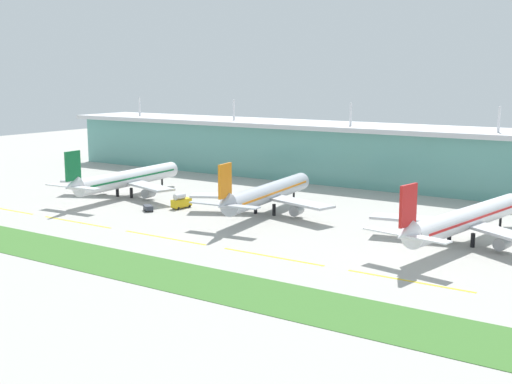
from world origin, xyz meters
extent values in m
plane|color=#A8A59E|center=(0.00, 0.00, 0.00)|extent=(600.00, 600.00, 0.00)
cube|color=#5B9E93|center=(0.00, 109.43, 10.72)|extent=(280.00, 28.00, 21.45)
cube|color=silver|center=(0.00, 109.43, 22.35)|extent=(288.00, 34.00, 1.80)
cylinder|color=silver|center=(-112.00, 103.83, 27.75)|extent=(0.90, 0.90, 9.00)
cylinder|color=silver|center=(-56.00, 103.83, 27.75)|extent=(0.90, 0.90, 9.00)
cylinder|color=silver|center=(0.00, 103.83, 27.75)|extent=(0.90, 0.90, 9.00)
cylinder|color=silver|center=(56.00, 103.83, 27.75)|extent=(0.90, 0.90, 9.00)
cylinder|color=silver|center=(-54.48, 36.78, 6.50)|extent=(9.64, 51.00, 5.80)
cone|color=silver|center=(-56.56, 64.05, 6.50)|extent=(5.80, 4.41, 5.51)
cone|color=silver|center=(-52.32, 8.51, 7.70)|extent=(5.42, 6.98, 5.72)
cube|color=#146B38|center=(-52.40, 9.50, 14.15)|extent=(1.18, 6.43, 9.50)
cube|color=silver|center=(-57.84, 8.59, 7.50)|extent=(10.21, 3.95, 0.36)
cube|color=silver|center=(-46.87, 9.42, 7.50)|extent=(10.21, 3.95, 0.36)
cube|color=#B7BABF|center=(-66.10, 31.45, 5.20)|extent=(24.52, 16.75, 0.70)
cylinder|color=gray|center=(-65.02, 32.98, 2.40)|extent=(3.53, 4.73, 3.20)
cube|color=#B7BABF|center=(-42.17, 33.28, 5.20)|extent=(24.93, 13.75, 0.70)
cylinder|color=gray|center=(-43.48, 34.63, 2.40)|extent=(3.53, 4.73, 3.20)
cylinder|color=black|center=(-55.92, 55.74, 1.80)|extent=(0.70, 0.70, 3.60)
cylinder|color=black|center=(-57.44, 33.54, 1.80)|extent=(1.10, 1.10, 3.60)
cylinder|color=black|center=(-51.06, 34.03, 1.80)|extent=(1.10, 1.10, 3.60)
cube|color=#146B38|center=(-54.48, 36.78, 6.90)|extent=(9.29, 45.95, 0.60)
cylinder|color=#ADB2BC|center=(3.06, 39.36, 6.50)|extent=(11.31, 51.43, 5.80)
cone|color=#ADB2BC|center=(0.07, 66.74, 6.50)|extent=(5.91, 4.57, 5.51)
cone|color=#ADB2BC|center=(6.16, 10.98, 7.70)|extent=(5.62, 7.12, 5.72)
cube|color=orange|center=(6.05, 11.97, 14.15)|extent=(1.39, 6.44, 9.50)
cube|color=#ADB2BC|center=(0.64, 10.88, 7.50)|extent=(10.29, 4.27, 0.36)
cube|color=#ADB2BC|center=(11.58, 12.07, 7.50)|extent=(10.29, 4.27, 0.36)
cube|color=#B7BABF|center=(-8.38, 33.66, 5.20)|extent=(24.36, 17.34, 0.70)
cylinder|color=gray|center=(-7.35, 35.22, 2.40)|extent=(3.67, 4.82, 3.20)
cube|color=#B7BABF|center=(15.47, 36.26, 5.20)|extent=(24.94, 13.07, 0.70)
cylinder|color=gray|center=(14.12, 37.56, 2.40)|extent=(3.67, 4.82, 3.20)
cylinder|color=black|center=(0.98, 58.40, 1.80)|extent=(0.70, 0.70, 3.60)
cylinder|color=black|center=(0.21, 36.03, 1.80)|extent=(1.10, 1.10, 3.60)
cylinder|color=black|center=(6.57, 36.72, 1.80)|extent=(1.10, 1.10, 3.60)
cube|color=orange|center=(3.06, 39.36, 6.90)|extent=(10.80, 46.35, 0.60)
cylinder|color=white|center=(65.76, 35.56, 6.50)|extent=(15.40, 55.39, 5.80)
cone|color=white|center=(60.39, 5.42, 7.70)|extent=(6.02, 7.39, 5.72)
cube|color=red|center=(60.56, 6.41, 14.15)|extent=(1.81, 6.42, 9.50)
cube|color=white|center=(55.06, 6.88, 7.50)|extent=(10.41, 4.91, 0.36)
cube|color=white|center=(65.89, 4.95, 7.50)|extent=(10.41, 4.91, 0.36)
cube|color=#B7BABF|center=(53.17, 33.32, 5.20)|extent=(24.89, 11.60, 0.70)
cylinder|color=gray|center=(54.61, 34.52, 2.40)|extent=(3.94, 4.99, 3.20)
cube|color=#B7BABF|center=(76.80, 29.10, 5.20)|extent=(23.94, 18.52, 0.70)
cylinder|color=gray|center=(75.87, 30.73, 2.40)|extent=(3.94, 4.99, 3.20)
cylinder|color=black|center=(69.40, 55.95, 1.80)|extent=(0.70, 0.70, 3.60)
cylinder|color=black|center=(62.09, 33.17, 1.80)|extent=(1.10, 1.10, 3.60)
cylinder|color=black|center=(68.39, 32.05, 1.80)|extent=(1.10, 1.10, 3.60)
cube|color=red|center=(65.76, 35.56, 6.90)|extent=(14.47, 49.96, 0.60)
cube|color=yellow|center=(-71.00, -3.29, 0.02)|extent=(28.00, 0.70, 0.04)
cube|color=yellow|center=(-37.00, -3.29, 0.02)|extent=(28.00, 0.70, 0.04)
cube|color=yellow|center=(-3.00, -3.29, 0.02)|extent=(28.00, 0.70, 0.04)
cube|color=yellow|center=(31.00, -3.29, 0.02)|extent=(28.00, 0.70, 0.04)
cube|color=yellow|center=(65.00, -3.29, 0.02)|extent=(28.00, 0.70, 0.04)
cube|color=#3D702D|center=(0.00, -27.81, 0.05)|extent=(300.00, 18.00, 0.10)
cube|color=#333842|center=(-30.53, 20.37, 1.15)|extent=(4.97, 4.53, 1.40)
cylinder|color=black|center=(-28.65, 20.34, 0.45)|extent=(0.93, 0.81, 0.90)
cylinder|color=black|center=(-29.92, 18.59, 0.45)|extent=(0.93, 0.81, 0.90)
cylinder|color=black|center=(-31.14, 22.15, 0.45)|extent=(0.93, 0.81, 0.90)
cylinder|color=black|center=(-32.41, 20.41, 0.45)|extent=(0.93, 0.81, 0.90)
cube|color=gold|center=(-24.78, 29.94, 1.75)|extent=(3.32, 7.43, 2.60)
cylinder|color=silver|center=(-24.86, 29.14, 3.95)|extent=(2.39, 4.18, 2.00)
cylinder|color=black|center=(-25.69, 32.56, 0.45)|extent=(0.44, 0.93, 0.90)
cylinder|color=black|center=(-23.36, 32.32, 0.45)|extent=(0.44, 0.93, 0.90)
cylinder|color=black|center=(-26.20, 27.55, 0.45)|extent=(0.44, 0.93, 0.90)
cylinder|color=black|center=(-23.87, 27.31, 0.45)|extent=(0.44, 0.93, 0.90)
camera|label=1|loc=(111.25, -131.77, 42.63)|focal=46.09mm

